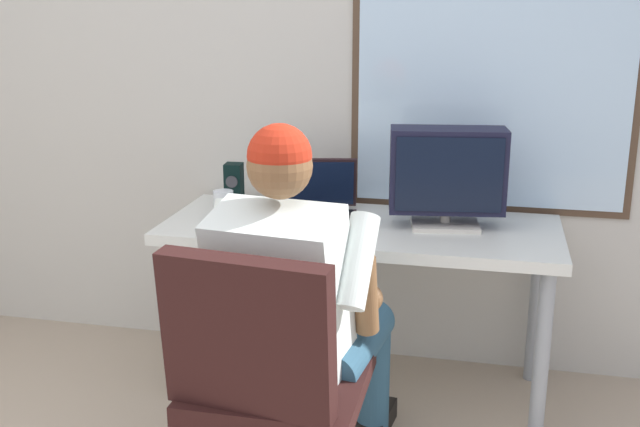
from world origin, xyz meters
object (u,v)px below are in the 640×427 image
(laptop, at_px, (317,202))
(desk_speaker, at_px, (234,186))
(crt_monitor, at_px, (447,172))
(desk, at_px, (360,244))
(office_chair, at_px, (266,371))
(person_seated, at_px, (299,302))
(wine_glass, at_px, (224,202))

(laptop, height_order, desk_speaker, laptop)
(crt_monitor, height_order, desk_speaker, crt_monitor)
(desk, relative_size, office_chair, 1.66)
(person_seated, relative_size, wine_glass, 8.75)
(laptop, height_order, wine_glass, laptop)
(laptop, bearing_deg, person_seated, -81.41)
(office_chair, height_order, person_seated, person_seated)
(office_chair, distance_m, crt_monitor, 1.15)
(office_chair, distance_m, laptop, 1.05)
(person_seated, distance_m, crt_monitor, 0.87)
(desk, bearing_deg, wine_glass, -164.57)
(office_chair, xyz_separation_m, laptop, (-0.08, 1.02, 0.24))
(crt_monitor, relative_size, desk_speaker, 2.33)
(desk, bearing_deg, laptop, 159.40)
(crt_monitor, bearing_deg, desk, -172.23)
(office_chair, xyz_separation_m, person_seated, (0.03, 0.27, 0.11))
(desk, xyz_separation_m, desk_speaker, (-0.56, 0.10, 0.18))
(desk, height_order, crt_monitor, crt_monitor)
(laptop, xyz_separation_m, desk_speaker, (-0.36, 0.03, 0.04))
(person_seated, bearing_deg, desk, 83.03)
(person_seated, xyz_separation_m, crt_monitor, (0.41, 0.72, 0.28))
(office_chair, xyz_separation_m, wine_glass, (-0.40, 0.80, 0.27))
(crt_monitor, distance_m, laptop, 0.55)
(laptop, bearing_deg, office_chair, -85.32)
(office_chair, height_order, wine_glass, office_chair)
(wine_glass, height_order, desk_speaker, desk_speaker)
(desk, distance_m, desk_speaker, 0.59)
(person_seated, height_order, crt_monitor, person_seated)
(office_chair, bearing_deg, desk, 83.26)
(laptop, bearing_deg, desk_speaker, 175.50)
(desk, xyz_separation_m, crt_monitor, (0.33, 0.04, 0.30))
(wine_glass, relative_size, desk_speaker, 0.72)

